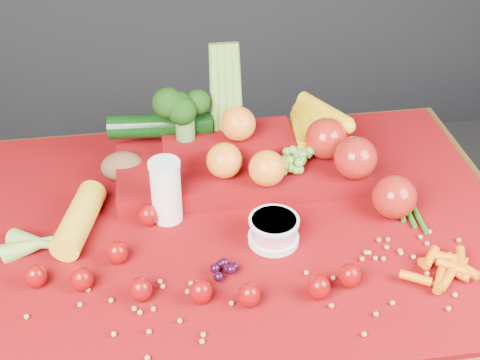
{
  "coord_description": "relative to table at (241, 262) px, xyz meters",
  "views": [
    {
      "loc": [
        -0.15,
        -1.01,
        1.6
      ],
      "look_at": [
        0.0,
        0.02,
        0.85
      ],
      "focal_mm": 50.0,
      "sensor_mm": 36.0,
      "label": 1
    }
  ],
  "objects": [
    {
      "name": "table",
      "position": [
        0.0,
        0.0,
        0.0
      ],
      "size": [
        1.1,
        0.8,
        0.75
      ],
      "color": "#32200B",
      "rests_on": "ground"
    },
    {
      "name": "red_cloth",
      "position": [
        0.0,
        0.0,
        0.1
      ],
      "size": [
        1.05,
        0.75,
        0.01
      ],
      "primitive_type": "cube",
      "color": "#65030C",
      "rests_on": "table"
    },
    {
      "name": "milk_glass",
      "position": [
        -0.14,
        0.04,
        0.18
      ],
      "size": [
        0.06,
        0.06,
        0.13
      ],
      "rotation": [
        0.0,
        0.0,
        -0.26
      ],
      "color": "white",
      "rests_on": "red_cloth"
    },
    {
      "name": "yogurt_bowl",
      "position": [
        0.05,
        -0.06,
        0.14
      ],
      "size": [
        0.1,
        0.1,
        0.05
      ],
      "rotation": [
        0.0,
        0.0,
        0.03
      ],
      "color": "silver",
      "rests_on": "red_cloth"
    },
    {
      "name": "strawberry_scatter",
      "position": [
        -0.15,
        -0.14,
        0.13
      ],
      "size": [
        0.58,
        0.28,
        0.05
      ],
      "color": "#810100",
      "rests_on": "red_cloth"
    },
    {
      "name": "dark_grape_cluster",
      "position": [
        -0.05,
        -0.14,
        0.12
      ],
      "size": [
        0.06,
        0.05,
        0.03
      ],
      "primitive_type": null,
      "color": "black",
      "rests_on": "red_cloth"
    },
    {
      "name": "soybean_scatter",
      "position": [
        0.0,
        -0.2,
        0.11
      ],
      "size": [
        0.84,
        0.24,
        0.01
      ],
      "primitive_type": null,
      "color": "#B2814C",
      "rests_on": "red_cloth"
    },
    {
      "name": "corn_ear",
      "position": [
        -0.36,
        -0.01,
        0.13
      ],
      "size": [
        0.23,
        0.25,
        0.06
      ],
      "rotation": [
        0.0,
        0.0,
        1.31
      ],
      "color": "yellow",
      "rests_on": "red_cloth"
    },
    {
      "name": "potato",
      "position": [
        -0.23,
        0.18,
        0.14
      ],
      "size": [
        0.09,
        0.07,
        0.06
      ],
      "primitive_type": "ellipsoid",
      "color": "#523C1D",
      "rests_on": "red_cloth"
    },
    {
      "name": "baby_carrot_pile",
      "position": [
        0.32,
        -0.2,
        0.12
      ],
      "size": [
        0.18,
        0.17,
        0.03
      ],
      "primitive_type": null,
      "color": "#CF5F07",
      "rests_on": "red_cloth"
    },
    {
      "name": "green_bean_pile",
      "position": [
        0.34,
        -0.01,
        0.11
      ],
      "size": [
        0.14,
        0.12,
        0.01
      ],
      "primitive_type": null,
      "color": "#1C5713",
      "rests_on": "red_cloth"
    },
    {
      "name": "produce_mound",
      "position": [
        0.05,
        0.15,
        0.17
      ],
      "size": [
        0.6,
        0.36,
        0.27
      ],
      "color": "#65030C",
      "rests_on": "red_cloth"
    }
  ]
}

